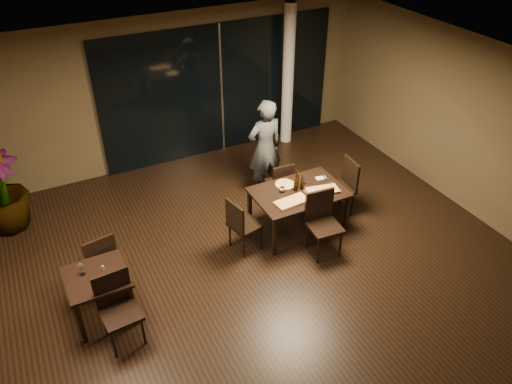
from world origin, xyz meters
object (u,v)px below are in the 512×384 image
at_px(chair_main_right, 343,184).
at_px(bottle_c, 297,179).
at_px(diner, 265,148).
at_px(bottle_b, 302,182).
at_px(chair_side_near, 118,305).
at_px(chair_main_left, 241,223).
at_px(chair_main_near, 322,219).
at_px(chair_side_far, 100,258).
at_px(bottle_a, 296,182).
at_px(main_table, 299,195).
at_px(side_table, 98,283).
at_px(chair_main_far, 281,182).

height_order(chair_main_right, bottle_c, bottle_c).
xyz_separation_m(diner, bottle_b, (0.05, -1.21, -0.04)).
bearing_deg(chair_side_near, chair_main_left, 17.58).
bearing_deg(chair_main_right, chair_main_near, -47.32).
relative_size(diner, bottle_c, 5.82).
relative_size(chair_side_far, bottle_a, 3.18).
distance_m(chair_main_near, bottle_b, 0.74).
height_order(chair_main_near, bottle_b, chair_main_near).
bearing_deg(diner, chair_main_right, 126.08).
height_order(main_table, diner, diner).
distance_m(chair_main_left, diner, 1.79).
distance_m(side_table, diner, 3.86).
height_order(chair_main_left, chair_side_near, chair_side_near).
distance_m(diner, bottle_a, 1.20).
xyz_separation_m(chair_main_right, chair_side_far, (-4.21, 0.02, -0.03)).
xyz_separation_m(side_table, chair_side_near, (0.14, -0.46, -0.05)).
bearing_deg(chair_side_far, chair_main_right, 170.08).
bearing_deg(side_table, bottle_c, 10.34).
height_order(main_table, chair_main_near, chair_main_near).
bearing_deg(chair_main_near, chair_main_left, 159.04).
xyz_separation_m(chair_main_near, bottle_c, (-0.03, 0.76, 0.32)).
bearing_deg(bottle_c, bottle_b, -55.54).
bearing_deg(chair_side_far, chair_main_near, 158.18).
bearing_deg(chair_side_near, bottle_a, 12.99).
relative_size(bottle_a, bottle_b, 1.12).
xyz_separation_m(chair_main_near, bottle_a, (-0.09, 0.69, 0.32)).
distance_m(chair_main_right, bottle_a, 1.04).
height_order(main_table, chair_main_far, chair_main_far).
bearing_deg(bottle_c, chair_side_near, -161.77).
distance_m(chair_main_far, bottle_a, 0.80).
bearing_deg(bottle_a, bottle_c, 50.44).
bearing_deg(main_table, chair_main_right, 3.58).
distance_m(chair_side_near, diner, 3.98).
bearing_deg(chair_main_far, chair_main_right, 147.13).
bearing_deg(chair_side_far, chair_side_near, 80.76).
xyz_separation_m(chair_main_left, bottle_c, (1.12, 0.21, 0.38)).
relative_size(chair_main_far, chair_main_right, 0.85).
bearing_deg(side_table, bottle_a, 9.34).
bearing_deg(chair_side_far, side_table, 67.40).
relative_size(diner, bottle_b, 6.80).
distance_m(main_table, chair_main_left, 1.11).
height_order(chair_main_far, bottle_c, bottle_c).
distance_m(diner, bottle_c, 1.13).
distance_m(main_table, side_table, 3.44).
bearing_deg(chair_main_left, bottle_a, -94.59).
bearing_deg(bottle_a, main_table, -55.39).
height_order(side_table, chair_main_left, chair_main_left).
distance_m(main_table, chair_main_far, 0.76).
bearing_deg(chair_main_far, side_table, 24.11).
distance_m(chair_main_right, diner, 1.55).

